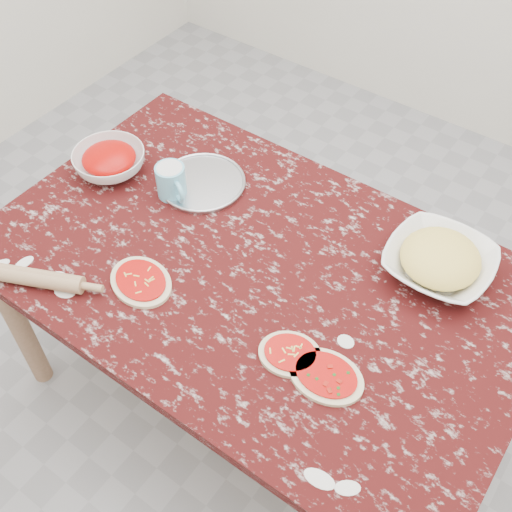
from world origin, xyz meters
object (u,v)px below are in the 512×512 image
(sauce_bowl, at_px, (110,162))
(rolling_pin, at_px, (39,278))
(cheese_bowl, at_px, (439,263))
(flour_mug, at_px, (172,181))
(pizza_tray, at_px, (202,183))
(worktable, at_px, (256,285))

(sauce_bowl, height_order, rolling_pin, sauce_bowl)
(cheese_bowl, bearing_deg, flour_mug, -166.55)
(sauce_bowl, bearing_deg, cheese_bowl, 12.04)
(sauce_bowl, height_order, cheese_bowl, same)
(pizza_tray, xyz_separation_m, sauce_bowl, (-0.29, -0.12, 0.03))
(sauce_bowl, xyz_separation_m, cheese_bowl, (1.08, 0.23, -0.00))
(rolling_pin, bearing_deg, pizza_tray, 79.55)
(sauce_bowl, distance_m, cheese_bowl, 1.10)
(sauce_bowl, relative_size, rolling_pin, 0.92)
(pizza_tray, relative_size, rolling_pin, 1.07)
(worktable, xyz_separation_m, sauce_bowl, (-0.64, 0.06, 0.12))
(worktable, distance_m, flour_mug, 0.43)
(pizza_tray, xyz_separation_m, rolling_pin, (-0.11, -0.59, 0.02))
(worktable, relative_size, pizza_tray, 5.74)
(worktable, bearing_deg, rolling_pin, -138.44)
(worktable, relative_size, rolling_pin, 6.17)
(flour_mug, height_order, rolling_pin, flour_mug)
(pizza_tray, relative_size, flour_mug, 2.05)
(worktable, height_order, pizza_tray, pizza_tray)
(worktable, relative_size, cheese_bowl, 5.26)
(sauce_bowl, bearing_deg, worktable, -5.50)
(cheese_bowl, distance_m, rolling_pin, 1.14)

